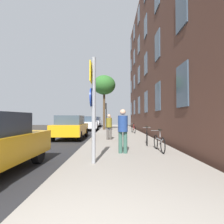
{
  "coord_description": "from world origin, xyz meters",
  "views": [
    {
      "loc": [
        0.44,
        -1.6,
        1.48
      ],
      "look_at": [
        0.46,
        13.14,
        1.94
      ],
      "focal_mm": 29.5,
      "sensor_mm": 36.0,
      "label": 1
    }
  ],
  "objects": [
    {
      "name": "bicycle_0",
      "position": [
        2.37,
        5.94,
        0.47
      ],
      "size": [
        0.42,
        1.7,
        0.91
      ],
      "color": "black",
      "rests_on": "sidewalk"
    },
    {
      "name": "building_facade",
      "position": [
        3.69,
        14.5,
        7.23
      ],
      "size": [
        0.56,
        27.0,
        14.44
      ],
      "color": "#513328",
      "rests_on": "ground"
    },
    {
      "name": "car_1",
      "position": [
        -2.43,
        11.27,
        0.84
      ],
      "size": [
        1.96,
        4.41,
        1.62
      ],
      "color": "orange",
      "rests_on": "road_asphalt"
    },
    {
      "name": "bicycle_2",
      "position": [
        2.36,
        14.94,
        0.47
      ],
      "size": [
        0.42,
        1.59,
        0.9
      ],
      "color": "black",
      "rests_on": "sidewalk"
    },
    {
      "name": "traffic_light",
      "position": [
        -0.47,
        23.89,
        2.46
      ],
      "size": [
        0.43,
        0.24,
        3.41
      ],
      "color": "black",
      "rests_on": "sidewalk"
    },
    {
      "name": "pedestrian_2",
      "position": [
        0.24,
        19.41,
        0.99
      ],
      "size": [
        0.45,
        0.45,
        1.53
      ],
      "color": "navy",
      "rests_on": "sidewalk"
    },
    {
      "name": "pedestrian_1",
      "position": [
        0.26,
        9.81,
        1.02
      ],
      "size": [
        0.47,
        0.47,
        1.57
      ],
      "color": "#4C4742",
      "rests_on": "sidewalk"
    },
    {
      "name": "bicycle_1",
      "position": [
        2.23,
        7.86,
        0.48
      ],
      "size": [
        0.47,
        1.72,
        0.93
      ],
      "color": "black",
      "rests_on": "sidewalk"
    },
    {
      "name": "road_asphalt",
      "position": [
        -4.5,
        15.0,
        0.01
      ],
      "size": [
        7.0,
        38.0,
        0.01
      ],
      "primitive_type": "cube",
      "color": "#232326",
      "rests_on": "ground"
    },
    {
      "name": "pedestrian_0",
      "position": [
        0.86,
        5.5,
        1.09
      ],
      "size": [
        0.45,
        0.45,
        1.69
      ],
      "color": "#33594C",
      "rests_on": "sidewalk"
    },
    {
      "name": "ground_plane",
      "position": [
        -2.4,
        15.0,
        0.0
      ],
      "size": [
        41.8,
        41.8,
        0.0
      ],
      "primitive_type": "plane",
      "color": "#332D28"
    },
    {
      "name": "tree_near",
      "position": [
        -0.48,
        19.6,
        5.22
      ],
      "size": [
        2.62,
        2.62,
        6.27
      ],
      "color": "#4C3823",
      "rests_on": "sidewalk"
    },
    {
      "name": "car_3",
      "position": [
        -2.28,
        27.94,
        0.84
      ],
      "size": [
        1.99,
        4.46,
        1.62
      ],
      "color": "silver",
      "rests_on": "road_asphalt"
    },
    {
      "name": "sidewalk",
      "position": [
        1.1,
        15.0,
        0.06
      ],
      "size": [
        4.2,
        38.0,
        0.12
      ],
      "primitive_type": "cube",
      "color": "gray",
      "rests_on": "ground"
    },
    {
      "name": "car_2",
      "position": [
        -2.18,
        19.61,
        0.84
      ],
      "size": [
        2.01,
        4.25,
        1.62
      ],
      "color": "silver",
      "rests_on": "road_asphalt"
    },
    {
      "name": "sign_post",
      "position": [
        -0.14,
        3.93,
        1.96
      ],
      "size": [
        0.15,
        0.6,
        3.2
      ],
      "color": "gray",
      "rests_on": "sidewalk"
    }
  ]
}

